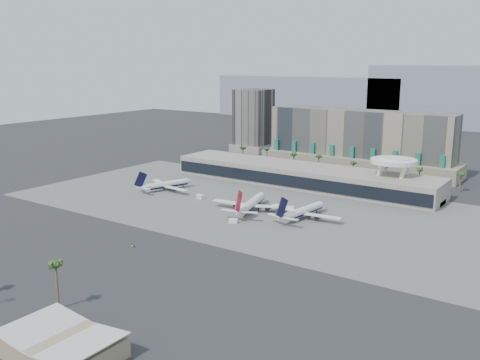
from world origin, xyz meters
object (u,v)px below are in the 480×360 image
Objects in this scene: airliner_left at (166,184)px; airliner_right at (303,211)px; service_vehicle_b at (233,221)px; taxiway_sign at (132,246)px; service_vehicle_a at (201,197)px; airliner_centre at (251,204)px.

airliner_right reaches higher than airliner_left.
service_vehicle_b is at bearing -126.44° from airliner_right.
airliner_right is 85.94m from taxiway_sign.
service_vehicle_a is 48.89m from service_vehicle_b.
service_vehicle_a reaches higher than service_vehicle_b.
airliner_right is 34.94m from service_vehicle_b.
service_vehicle_b is (71.16, -31.00, -2.40)m from airliner_left.
taxiway_sign is (26.01, -77.38, -0.73)m from service_vehicle_a.
airliner_left is at bearing 157.74° from airliner_centre.
airliner_centre is at bearing 9.70° from service_vehicle_a.
airliner_right reaches higher than taxiway_sign.
service_vehicle_a is at bearing 125.57° from service_vehicle_b.
airliner_left is 9.59× the size of service_vehicle_b.
airliner_centre is 37.26m from service_vehicle_a.
service_vehicle_a is at bearing 158.65° from airliner_centre.
airliner_left is 94.87m from airliner_right.
taxiway_sign is at bearing -36.96° from airliner_left.
taxiway_sign is at bearing -128.32° from service_vehicle_b.
airliner_left is 99.34m from taxiway_sign.
service_vehicle_b is at bearing 81.11° from taxiway_sign.
airliner_left reaches higher than service_vehicle_b.
airliner_left is 0.85× the size of airliner_centre.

